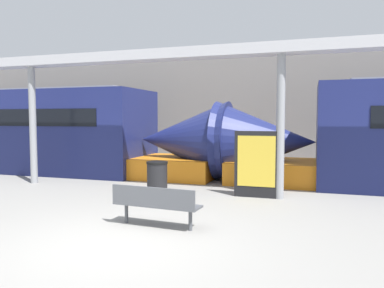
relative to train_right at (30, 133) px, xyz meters
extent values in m
plane|color=gray|center=(7.74, -6.92, -1.50)|extent=(60.00, 60.00, 0.00)
cube|color=gray|center=(7.74, 4.18, 1.00)|extent=(56.00, 0.20, 5.00)
cone|color=navy|center=(9.30, 0.00, -0.18)|extent=(3.19, 2.63, 2.63)
cube|color=orange|center=(9.61, 0.00, -1.15)|extent=(2.87, 2.46, 0.70)
cube|color=navy|center=(-1.49, 0.00, 0.05)|extent=(12.81, 2.90, 3.10)
cone|color=navy|center=(6.51, 0.00, -0.18)|extent=(3.19, 2.63, 2.63)
cube|color=orange|center=(6.21, 0.00, -1.15)|extent=(2.87, 2.46, 0.70)
cube|color=#4C4F54|center=(7.98, -5.81, -1.07)|extent=(1.74, 0.58, 0.04)
cube|color=#4C4F54|center=(7.96, -6.01, -0.88)|extent=(1.71, 0.17, 0.35)
cylinder|color=#4C4F54|center=(7.30, -5.75, -1.30)|extent=(0.07, 0.07, 0.40)
cylinder|color=#4C4F54|center=(8.66, -5.86, -1.30)|extent=(0.07, 0.07, 0.40)
cylinder|color=black|center=(6.67, -2.76, -1.09)|extent=(0.56, 0.56, 0.80)
cylinder|color=black|center=(6.67, -2.76, -0.66)|extent=(0.59, 0.59, 0.06)
cube|color=black|center=(9.40, -2.59, -0.63)|extent=(1.15, 0.06, 1.73)
cube|color=gold|center=(9.40, -2.63, -0.54)|extent=(0.97, 0.01, 1.32)
cylinder|color=gray|center=(9.99, -2.54, 0.34)|extent=(0.22, 0.22, 3.67)
cylinder|color=gray|center=(2.33, -2.54, 0.34)|extent=(0.22, 0.22, 3.67)
cube|color=#B7B7BC|center=(9.99, -2.54, 2.32)|extent=(28.00, 0.60, 0.28)
camera|label=1|loc=(10.75, -12.28, 0.56)|focal=35.00mm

